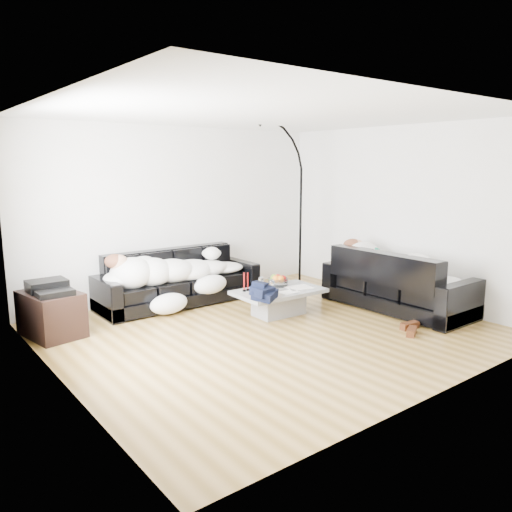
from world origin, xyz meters
TOP-DOWN VIEW (x-y plane):
  - ground at (0.00, 0.00)m, footprint 5.00×5.00m
  - wall_back at (0.00, 2.25)m, footprint 5.00×0.02m
  - wall_left at (-2.50, 0.00)m, footprint 0.02×4.50m
  - wall_right at (2.50, 0.00)m, footprint 0.02×4.50m
  - ceiling at (0.00, 0.00)m, footprint 5.00×5.00m
  - sofa_back at (-0.28, 1.79)m, footprint 2.40×0.83m
  - sofa_right at (2.03, -0.35)m, footprint 0.90×2.10m
  - sleeper_back at (-0.28, 1.74)m, footprint 2.03×0.70m
  - sleeper_right at (2.03, -0.35)m, footprint 0.76×1.80m
  - teal_cushion at (1.97, 0.31)m, footprint 0.42×0.38m
  - coffee_table at (0.52, 0.46)m, footprint 1.23×0.75m
  - fruit_bowl at (0.66, 0.64)m, footprint 0.32×0.32m
  - wine_glass_a at (0.33, 0.61)m, footprint 0.09×0.09m
  - wine_glass_b at (0.17, 0.47)m, footprint 0.08×0.08m
  - wine_glass_c at (0.39, 0.45)m, footprint 0.08×0.08m
  - candle_left at (0.09, 0.68)m, footprint 0.05×0.05m
  - candle_right at (0.16, 0.68)m, footprint 0.06×0.06m
  - newspaper_a at (0.81, 0.37)m, footprint 0.39×0.32m
  - newspaper_b at (0.53, 0.27)m, footprint 0.26×0.19m
  - navy_jacket at (0.05, 0.24)m, footprint 0.43×0.40m
  - shoes at (1.33, -1.09)m, footprint 0.50×0.42m
  - av_cabinet at (-2.18, 1.48)m, footprint 0.66×0.86m
  - stereo at (-2.18, 1.48)m, footprint 0.44×0.34m
  - floor_lamp at (1.68, 1.30)m, footprint 0.92×0.51m

SIDE VIEW (x-z plane):
  - ground at x=0.00m, z-range 0.00..0.00m
  - shoes at x=1.33m, z-range 0.00..0.10m
  - coffee_table at x=0.52m, z-range 0.00..0.35m
  - av_cabinet at x=-2.18m, z-range 0.00..0.54m
  - newspaper_b at x=0.53m, z-range 0.36..0.36m
  - newspaper_a at x=0.81m, z-range 0.36..0.36m
  - sofa_back at x=-0.28m, z-range 0.00..0.78m
  - sofa_right at x=2.03m, z-range 0.00..0.85m
  - wine_glass_b at x=0.17m, z-range 0.35..0.50m
  - wine_glass_c at x=0.39m, z-range 0.35..0.52m
  - fruit_bowl at x=0.66m, z-range 0.35..0.52m
  - wine_glass_a at x=0.33m, z-range 0.35..0.53m
  - candle_right at x=0.16m, z-range 0.35..0.59m
  - candle_left at x=0.09m, z-range 0.35..0.61m
  - navy_jacket at x=0.05m, z-range 0.43..0.60m
  - stereo at x=-2.18m, z-range 0.54..0.67m
  - sleeper_back at x=-0.28m, z-range 0.42..0.83m
  - sleeper_right at x=2.03m, z-range 0.42..0.86m
  - teal_cushion at x=1.97m, z-range 0.62..0.82m
  - floor_lamp at x=1.68m, z-range 0.00..2.41m
  - wall_back at x=0.00m, z-range 0.00..2.60m
  - wall_left at x=-2.50m, z-range 0.00..2.60m
  - wall_right at x=2.50m, z-range 0.00..2.60m
  - ceiling at x=0.00m, z-range 2.60..2.60m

